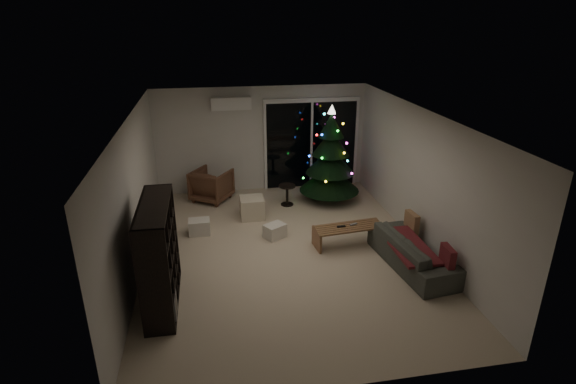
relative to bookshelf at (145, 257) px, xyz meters
name	(u,v)px	position (x,y,z in m)	size (l,w,h in m)	color
room	(295,171)	(2.71, 2.67, 0.22)	(6.50, 7.51, 2.60)	beige
bookshelf	(145,257)	(0.00, 0.00, 0.00)	(0.40, 1.60, 1.60)	black
media_cabinet	(159,231)	(0.00, 1.76, -0.47)	(0.40, 1.06, 0.66)	black
stereo	(157,211)	(0.00, 1.76, -0.06)	(0.34, 0.40, 0.14)	black
armchair	(212,185)	(1.00, 3.89, -0.43)	(0.78, 0.80, 0.73)	brown
ottoman	(252,208)	(1.81, 2.77, -0.58)	(0.49, 0.49, 0.44)	beige
cardboard_box_a	(199,227)	(0.71, 2.20, -0.65)	(0.41, 0.31, 0.29)	silver
cardboard_box_b	(275,231)	(2.15, 1.78, -0.66)	(0.39, 0.29, 0.27)	silver
side_table	(287,195)	(2.66, 3.30, -0.56)	(0.38, 0.38, 0.47)	black
floor_lamp	(220,158)	(1.25, 4.64, -0.02)	(0.25, 0.25, 1.55)	black
sofa	(413,252)	(4.30, 0.31, -0.52)	(1.91, 0.75, 0.56)	#252623
sofa_throw	(408,246)	(4.20, 0.31, -0.40)	(0.60, 1.37, 0.05)	maroon
cushion_a	(412,222)	(4.55, 0.96, -0.29)	(0.11, 0.37, 0.37)	#A57148
cushion_b	(447,258)	(4.55, -0.34, -0.29)	(0.11, 0.37, 0.37)	maroon
coffee_table	(348,236)	(3.44, 1.20, -0.60)	(1.27, 0.44, 0.40)	brown
remote_a	(341,226)	(3.29, 1.20, -0.39)	(0.16, 0.05, 0.02)	black
remote_b	(353,224)	(3.54, 1.25, -0.39)	(0.15, 0.04, 0.02)	slate
christmas_tree	(330,154)	(3.66, 3.41, 0.31)	(1.37, 1.37, 2.21)	black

